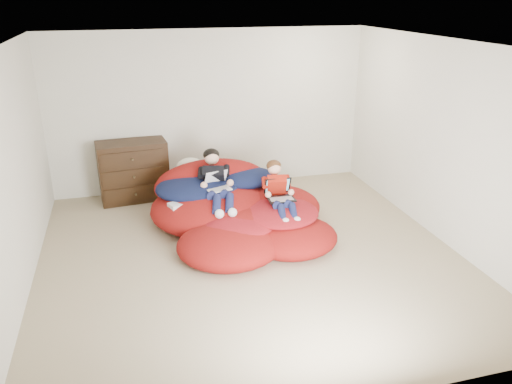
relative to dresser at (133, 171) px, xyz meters
name	(u,v)px	position (x,y,z in m)	size (l,w,h in m)	color
room_shell	(250,240)	(1.27, -2.23, -0.24)	(5.10, 5.10, 2.77)	tan
dresser	(133,171)	(0.00, 0.00, 0.00)	(1.06, 0.62, 0.92)	black
beanbag_pile	(235,210)	(1.28, -1.38, -0.20)	(2.36, 2.37, 0.86)	maroon
cream_pillow	(190,166)	(0.81, -0.47, 0.16)	(0.39, 0.25, 0.25)	beige
older_boy	(216,179)	(1.06, -1.19, 0.19)	(0.38, 1.10, 0.63)	black
younger_boy	(279,189)	(1.82, -1.63, 0.14)	(0.31, 0.91, 0.60)	red
laptop_white	(217,184)	(1.06, -1.28, 0.16)	(0.36, 0.39, 0.22)	silver
laptop_black	(280,193)	(1.82, -1.67, 0.10)	(0.36, 0.35, 0.25)	black
power_adapter	(176,206)	(0.48, -1.42, -0.04)	(0.17, 0.17, 0.06)	silver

